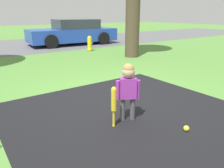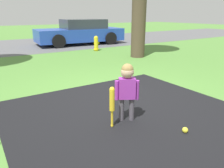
# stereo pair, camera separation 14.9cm
# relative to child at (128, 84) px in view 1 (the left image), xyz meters

# --- Properties ---
(ground_plane) EXTENTS (60.00, 60.00, 0.00)m
(ground_plane) POSITION_rel_child_xyz_m (0.37, 0.85, -0.57)
(ground_plane) COLOR #518438
(street_strip) EXTENTS (40.00, 6.00, 0.01)m
(street_strip) POSITION_rel_child_xyz_m (0.37, 9.53, -0.57)
(street_strip) COLOR #59595B
(street_strip) RESTS_ON ground
(child) EXTENTS (0.32, 0.23, 0.88)m
(child) POSITION_rel_child_xyz_m (0.00, 0.00, 0.00)
(child) COLOR #4C4751
(child) RESTS_ON ground
(baseball_bat) EXTENTS (0.07, 0.07, 0.60)m
(baseball_bat) POSITION_rel_child_xyz_m (-0.29, -0.05, -0.18)
(baseball_bat) COLOR yellow
(baseball_bat) RESTS_ON ground
(sports_ball) EXTENTS (0.08, 0.08, 0.08)m
(sports_ball) POSITION_rel_child_xyz_m (0.45, -0.73, -0.53)
(sports_ball) COLOR yellow
(sports_ball) RESTS_ON ground
(fire_hydrant) EXTENTS (0.25, 0.23, 0.64)m
(fire_hydrant) POSITION_rel_child_xyz_m (2.79, 5.96, -0.25)
(fire_hydrant) COLOR yellow
(fire_hydrant) RESTS_ON ground
(parked_car) EXTENTS (4.56, 2.27, 1.27)m
(parked_car) POSITION_rel_child_xyz_m (3.19, 8.37, 0.04)
(parked_car) COLOR #2347AD
(parked_car) RESTS_ON ground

